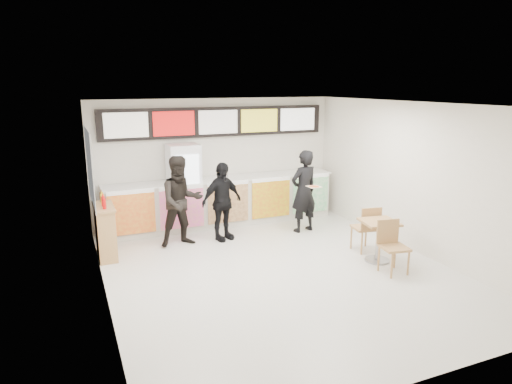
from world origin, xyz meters
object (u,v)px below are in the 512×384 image
customer_left (181,201)px  customer_mid (222,202)px  condiment_ledge (105,231)px  service_counter (223,201)px  drinks_fridge (184,187)px  customer_main (304,191)px  cafe_table (379,233)px

customer_left → customer_mid: (0.89, -0.00, -0.10)m
customer_mid → condiment_ledge: 2.46m
service_counter → customer_left: customer_left is taller
service_counter → customer_left: size_ratio=2.92×
drinks_fridge → customer_main: 2.75m
drinks_fridge → cafe_table: bearing=-49.7°
customer_main → cafe_table: bearing=90.6°
customer_left → cafe_table: size_ratio=1.13×
customer_main → customer_mid: size_ratio=1.10×
service_counter → customer_main: customer_main is taller
customer_main → cafe_table: 2.26m
customer_main → customer_mid: 1.92m
drinks_fridge → cafe_table: drinks_fridge is taller
service_counter → customer_main: (1.53, -1.22, 0.37)m
drinks_fridge → cafe_table: (2.89, -3.42, -0.44)m
customer_main → customer_mid: (-1.91, 0.17, -0.09)m
service_counter → customer_main: bearing=-38.6°
drinks_fridge → condiment_ledge: (-1.89, -1.15, -0.47)m
customer_mid → condiment_ledge: bearing=163.9°
service_counter → customer_left: bearing=-140.6°
customer_left → cafe_table: 4.02m
cafe_table → customer_main: bearing=111.2°
drinks_fridge → customer_main: bearing=-26.6°
service_counter → customer_mid: bearing=-110.2°
drinks_fridge → cafe_table: 4.50m
service_counter → customer_main: size_ratio=2.94×
customer_main → customer_left: (-2.80, 0.17, 0.01)m
customer_main → cafe_table: (0.43, -2.18, -0.39)m
condiment_ledge → drinks_fridge: bearing=31.3°
drinks_fridge → customer_mid: bearing=-62.6°
customer_left → customer_mid: size_ratio=1.11×
customer_mid → customer_left: bearing=161.9°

